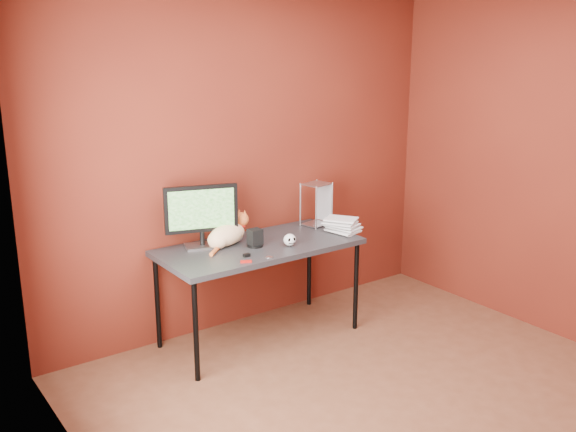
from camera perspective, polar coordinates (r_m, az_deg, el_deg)
room at (r=3.64m, az=11.20°, el=3.05°), size 3.52×3.52×2.61m
desk at (r=4.77m, az=-2.56°, el=-3.11°), size 1.50×0.70×0.75m
monitor at (r=4.65m, az=-7.71°, el=0.26°), size 0.52×0.24×0.46m
cat at (r=4.73m, az=-5.41°, el=-1.64°), size 0.45×0.32×0.24m
skull_mug at (r=4.70m, az=0.16°, el=-2.13°), size 0.09×0.10×0.09m
speaker at (r=4.69m, az=-2.95°, el=-2.01°), size 0.12×0.12×0.13m
book_stack at (r=4.87m, az=4.40°, el=5.26°), size 0.29×0.30×1.22m
wire_rack at (r=5.22m, az=2.53°, el=1.08°), size 0.23×0.20×0.35m
pocket_knife at (r=4.37m, az=-3.75°, el=-4.06°), size 0.08×0.05×0.02m
black_gadget at (r=4.48m, az=-3.70°, el=-3.50°), size 0.05×0.03×0.02m
washer at (r=4.46m, az=-1.68°, el=-3.67°), size 0.05×0.05×0.00m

